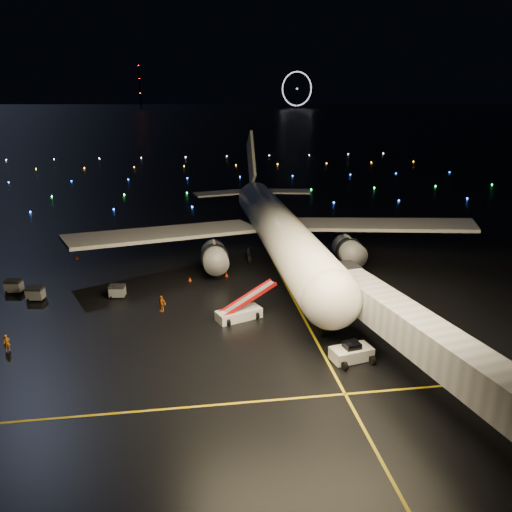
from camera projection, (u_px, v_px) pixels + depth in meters
The scene contains 19 objects.
ground at pixel (183, 129), 330.87m from camera, with size 2000.00×2000.00×0.00m, color black.
lane_centre at pixel (285, 284), 64.50m from camera, with size 0.25×80.00×0.02m, color gold.
lane_cross at pixel (134, 412), 38.72m from camera, with size 60.00×0.25×0.02m, color gold.
airliner at pixel (275, 202), 72.31m from camera, with size 59.31×56.34×16.80m, color silver, non-canonical shape.
pushback_tug at pixel (351, 351), 45.96m from camera, with size 3.77×1.98×1.80m, color silver.
belt_loader at pixel (239, 304), 54.07m from camera, with size 7.24×1.97×3.51m, color silver, non-canonical shape.
crew_a at pixel (7, 343), 47.64m from camera, with size 0.61×0.40×1.67m, color orange.
crew_c at pixel (162, 304), 56.19m from camera, with size 1.12×0.47×1.91m, color orange.
safety_cone_0 at pixel (226, 274), 67.11m from camera, with size 0.48×0.48×0.55m, color red.
safety_cone_1 at pixel (218, 265), 70.83m from camera, with size 0.47×0.47×0.54m, color red.
safety_cone_2 at pixel (190, 279), 65.53m from camera, with size 0.45×0.45×0.51m, color red.
safety_cone_3 at pixel (77, 257), 73.95m from camera, with size 0.49×0.49×0.56m, color red.
ferris_wheel at pixel (297, 90), 740.38m from camera, with size 50.00×4.00×52.00m, color black, non-canonical shape.
radio_mast at pixel (140, 86), 726.53m from camera, with size 1.80×1.80×64.00m, color black.
taxiway_lights at pixel (186, 175), 148.40m from camera, with size 164.00×92.00×0.36m, color black, non-canonical shape.
baggage_cart_0 at pixel (117, 291), 60.13m from camera, with size 1.82×1.27×1.54m, color gray.
baggage_cart_1 at pixel (36, 293), 59.76m from camera, with size 1.81×1.27×1.54m, color gray.
baggage_cart_2 at pixel (35, 294), 59.35m from camera, with size 1.91×1.33×1.62m, color gray.
baggage_cart_3 at pixel (14, 286), 61.60m from camera, with size 1.90×1.33×1.62m, color gray.
Camera 1 is at (-0.25, -43.98, 23.64)m, focal length 35.00 mm.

